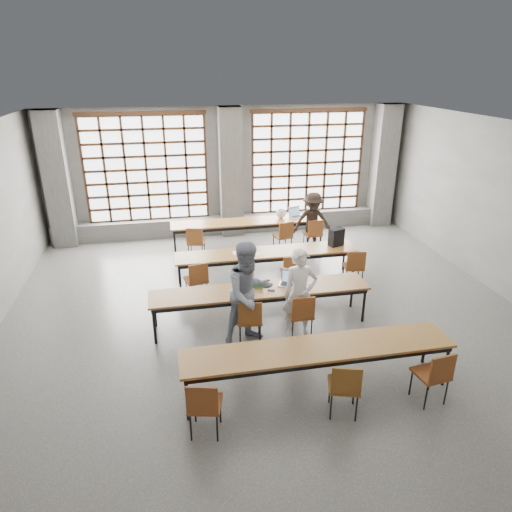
# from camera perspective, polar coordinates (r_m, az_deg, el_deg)

# --- Properties ---
(floor) EXTENTS (11.00, 11.00, 0.00)m
(floor) POSITION_cam_1_polar(r_m,az_deg,el_deg) (8.57, 2.12, -8.85)
(floor) COLOR #50504D
(floor) RESTS_ON ground
(ceiling) EXTENTS (11.00, 11.00, 0.00)m
(ceiling) POSITION_cam_1_polar(r_m,az_deg,el_deg) (7.37, 2.53, 15.00)
(ceiling) COLOR silver
(ceiling) RESTS_ON floor
(wall_back) EXTENTS (10.00, 0.00, 10.00)m
(wall_back) POSITION_cam_1_polar(r_m,az_deg,el_deg) (13.00, -3.38, 10.58)
(wall_back) COLOR #595957
(wall_back) RESTS_ON floor
(column_left) EXTENTS (0.60, 0.55, 3.50)m
(column_left) POSITION_cam_1_polar(r_m,az_deg,el_deg) (12.92, -23.61, 8.65)
(column_left) COLOR #50504E
(column_left) RESTS_ON floor
(column_mid) EXTENTS (0.60, 0.55, 3.50)m
(column_mid) POSITION_cam_1_polar(r_m,az_deg,el_deg) (12.73, -3.20, 10.32)
(column_mid) COLOR #50504E
(column_mid) RESTS_ON floor
(column_right) EXTENTS (0.60, 0.55, 3.50)m
(column_right) POSITION_cam_1_polar(r_m,az_deg,el_deg) (14.07, 15.59, 10.74)
(column_right) COLOR #50504E
(column_right) RESTS_ON floor
(window_left) EXTENTS (3.32, 0.12, 3.00)m
(window_left) POSITION_cam_1_polar(r_m,az_deg,el_deg) (12.79, -13.55, 10.48)
(window_left) COLOR white
(window_left) RESTS_ON wall_back
(window_right) EXTENTS (3.32, 0.12, 3.00)m
(window_right) POSITION_cam_1_polar(r_m,az_deg,el_deg) (13.38, 6.43, 11.49)
(window_right) COLOR white
(window_right) RESTS_ON wall_back
(sill_ledge) EXTENTS (9.80, 0.35, 0.50)m
(sill_ledge) POSITION_cam_1_polar(r_m,az_deg,el_deg) (13.21, -3.11, 4.03)
(sill_ledge) COLOR #50504E
(sill_ledge) RESTS_ON floor
(desk_row_a) EXTENTS (4.00, 0.70, 0.73)m
(desk_row_a) POSITION_cam_1_polar(r_m,az_deg,el_deg) (11.96, -1.01, 4.12)
(desk_row_a) COLOR brown
(desk_row_a) RESTS_ON floor
(desk_row_b) EXTENTS (4.00, 0.70, 0.73)m
(desk_row_b) POSITION_cam_1_polar(r_m,az_deg,el_deg) (9.99, 1.39, 0.23)
(desk_row_b) COLOR brown
(desk_row_b) RESTS_ON floor
(desk_row_c) EXTENTS (4.00, 0.70, 0.73)m
(desk_row_c) POSITION_cam_1_polar(r_m,az_deg,el_deg) (8.34, 0.54, -4.55)
(desk_row_c) COLOR brown
(desk_row_c) RESTS_ON floor
(desk_row_d) EXTENTS (4.00, 0.70, 0.73)m
(desk_row_d) POSITION_cam_1_polar(r_m,az_deg,el_deg) (6.81, 7.77, -11.69)
(desk_row_d) COLOR brown
(desk_row_d) RESTS_ON floor
(chair_back_left) EXTENTS (0.51, 0.51, 0.88)m
(chair_back_left) POSITION_cam_1_polar(r_m,az_deg,el_deg) (11.26, -7.56, 2.01)
(chair_back_left) COLOR brown
(chair_back_left) RESTS_ON floor
(chair_back_mid) EXTENTS (0.50, 0.50, 0.88)m
(chair_back_mid) POSITION_cam_1_polar(r_m,az_deg,el_deg) (11.59, 3.53, 2.78)
(chair_back_mid) COLOR brown
(chair_back_mid) RESTS_ON floor
(chair_back_right) EXTENTS (0.44, 0.44, 0.88)m
(chair_back_right) POSITION_cam_1_polar(r_m,az_deg,el_deg) (11.80, 7.23, 3.02)
(chair_back_right) COLOR brown
(chair_back_right) RESTS_ON floor
(chair_mid_left) EXTENTS (0.51, 0.51, 0.88)m
(chair_mid_left) POSITION_cam_1_polar(r_m,az_deg,el_deg) (9.27, -7.37, -2.69)
(chair_mid_left) COLOR brown
(chair_mid_left) RESTS_ON floor
(chair_mid_centre) EXTENTS (0.46, 0.46, 0.88)m
(chair_mid_centre) POSITION_cam_1_polar(r_m,az_deg,el_deg) (9.57, 4.49, -1.72)
(chair_mid_centre) COLOR brown
(chair_mid_centre) RESTS_ON floor
(chair_mid_right) EXTENTS (0.48, 0.49, 0.88)m
(chair_mid_right) POSITION_cam_1_polar(r_m,az_deg,el_deg) (10.01, 12.21, -1.04)
(chair_mid_right) COLOR brown
(chair_mid_right) RESTS_ON floor
(chair_front_left) EXTENTS (0.47, 0.48, 0.88)m
(chair_front_left) POSITION_cam_1_polar(r_m,az_deg,el_deg) (7.81, -0.77, -7.67)
(chair_front_left) COLOR maroon
(chair_front_left) RESTS_ON floor
(chair_front_right) EXTENTS (0.43, 0.43, 0.88)m
(chair_front_right) POSITION_cam_1_polar(r_m,az_deg,el_deg) (8.00, 5.69, -6.99)
(chair_front_right) COLOR brown
(chair_front_right) RESTS_ON floor
(chair_near_left) EXTENTS (0.51, 0.51, 0.88)m
(chair_near_left) POSITION_cam_1_polar(r_m,az_deg,el_deg) (6.11, -6.53, -17.78)
(chair_near_left) COLOR brown
(chair_near_left) RESTS_ON floor
(chair_near_mid) EXTENTS (0.52, 0.53, 0.88)m
(chair_near_mid) POSITION_cam_1_polar(r_m,az_deg,el_deg) (6.47, 11.06, -15.44)
(chair_near_mid) COLOR brown
(chair_near_mid) RESTS_ON floor
(chair_near_right) EXTENTS (0.47, 0.48, 0.88)m
(chair_near_right) POSITION_cam_1_polar(r_m,az_deg,el_deg) (7.03, 21.50, -13.37)
(chair_near_right) COLOR brown
(chair_near_right) RESTS_ON floor
(student_male) EXTENTS (0.61, 0.41, 1.65)m
(student_male) POSITION_cam_1_polar(r_m,az_deg,el_deg) (7.97, 5.52, -4.74)
(student_male) COLOR white
(student_male) RESTS_ON floor
(student_female) EXTENTS (1.08, 0.96, 1.85)m
(student_female) POSITION_cam_1_polar(r_m,az_deg,el_deg) (7.74, -0.88, -4.70)
(student_female) COLOR navy
(student_female) RESTS_ON floor
(student_back) EXTENTS (1.03, 0.64, 1.53)m
(student_back) POSITION_cam_1_polar(r_m,az_deg,el_deg) (11.84, 7.08, 4.28)
(student_back) COLOR black
(student_back) RESTS_ON floor
(laptop_front) EXTENTS (0.46, 0.44, 0.26)m
(laptop_front) POSITION_cam_1_polar(r_m,az_deg,el_deg) (8.50, 4.24, -3.12)
(laptop_front) COLOR #B6B7BB
(laptop_front) RESTS_ON desk_row_c
(laptop_back) EXTENTS (0.45, 0.42, 0.26)m
(laptop_back) POSITION_cam_1_polar(r_m,az_deg,el_deg) (12.31, 5.01, 5.20)
(laptop_back) COLOR silver
(laptop_back) RESTS_ON desk_row_a
(mouse) EXTENTS (0.11, 0.09, 0.04)m
(mouse) POSITION_cam_1_polar(r_m,az_deg,el_deg) (8.51, 6.86, -3.50)
(mouse) COLOR silver
(mouse) RESTS_ON desk_row_c
(green_box) EXTENTS (0.26, 0.15, 0.09)m
(green_box) POSITION_cam_1_polar(r_m,az_deg,el_deg) (8.35, 0.10, -3.66)
(green_box) COLOR #2A8134
(green_box) RESTS_ON desk_row_c
(phone) EXTENTS (0.14, 0.10, 0.01)m
(phone) POSITION_cam_1_polar(r_m,az_deg,el_deg) (8.26, 1.91, -4.30)
(phone) COLOR black
(phone) RESTS_ON desk_row_c
(paper_sheet_a) EXTENTS (0.32, 0.24, 0.00)m
(paper_sheet_a) POSITION_cam_1_polar(r_m,az_deg,el_deg) (9.90, -2.06, 0.44)
(paper_sheet_a) COLOR white
(paper_sheet_a) RESTS_ON desk_row_b
(paper_sheet_b) EXTENTS (0.36, 0.34, 0.00)m
(paper_sheet_b) POSITION_cam_1_polar(r_m,az_deg,el_deg) (9.86, -0.25, 0.35)
(paper_sheet_b) COLOR white
(paper_sheet_b) RESTS_ON desk_row_b
(backpack) EXTENTS (0.37, 0.29, 0.40)m
(backpack) POSITION_cam_1_polar(r_m,az_deg,el_deg) (10.38, 10.01, 2.35)
(backpack) COLOR black
(backpack) RESTS_ON desk_row_b
(plastic_bag) EXTENTS (0.28, 0.24, 0.29)m
(plastic_bag) POSITION_cam_1_polar(r_m,az_deg,el_deg) (12.12, 3.14, 5.38)
(plastic_bag) COLOR white
(plastic_bag) RESTS_ON desk_row_a
(red_pouch) EXTENTS (0.22, 0.16, 0.06)m
(red_pouch) POSITION_cam_1_polar(r_m,az_deg,el_deg) (6.20, -6.41, -17.56)
(red_pouch) COLOR red
(red_pouch) RESTS_ON chair_near_left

